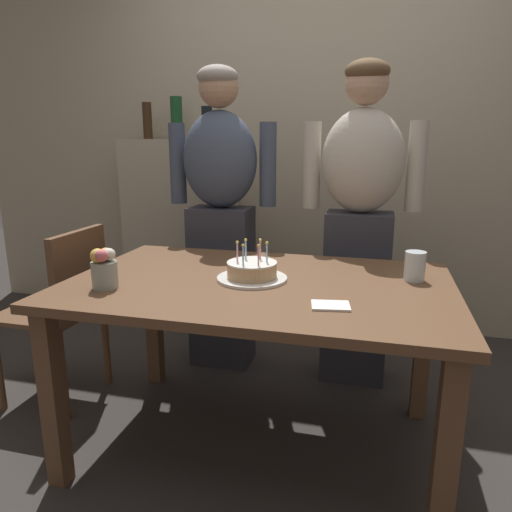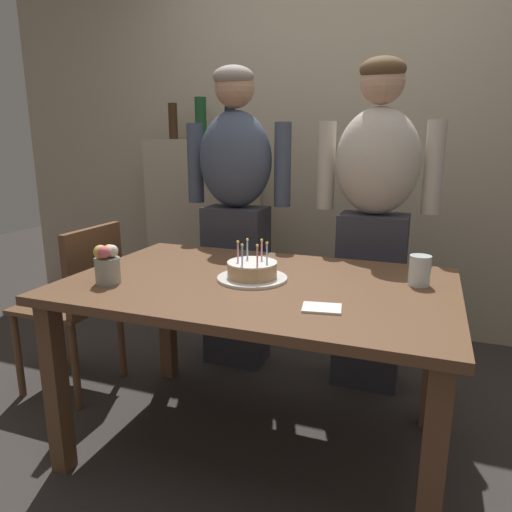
# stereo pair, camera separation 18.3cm
# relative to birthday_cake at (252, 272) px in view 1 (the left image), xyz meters

# --- Properties ---
(ground_plane) EXTENTS (10.00, 10.00, 0.00)m
(ground_plane) POSITION_rel_birthday_cake_xyz_m (0.03, -0.01, -0.77)
(ground_plane) COLOR #332D2B
(back_wall) EXTENTS (5.20, 0.10, 2.60)m
(back_wall) POSITION_rel_birthday_cake_xyz_m (0.03, 1.54, 0.53)
(back_wall) COLOR tan
(back_wall) RESTS_ON ground_plane
(dining_table) EXTENTS (1.50, 0.96, 0.74)m
(dining_table) POSITION_rel_birthday_cake_xyz_m (0.03, -0.01, -0.13)
(dining_table) COLOR brown
(dining_table) RESTS_ON ground_plane
(birthday_cake) EXTENTS (0.28, 0.28, 0.16)m
(birthday_cake) POSITION_rel_birthday_cake_xyz_m (0.00, 0.00, 0.00)
(birthday_cake) COLOR white
(birthday_cake) RESTS_ON dining_table
(water_glass_near) EXTENTS (0.08, 0.08, 0.12)m
(water_glass_near) POSITION_rel_birthday_cake_xyz_m (0.62, 0.15, 0.03)
(water_glass_near) COLOR silver
(water_glass_near) RESTS_ON dining_table
(napkin_stack) EXTENTS (0.14, 0.11, 0.01)m
(napkin_stack) POSITION_rel_birthday_cake_xyz_m (0.34, -0.24, -0.03)
(napkin_stack) COLOR white
(napkin_stack) RESTS_ON dining_table
(flower_vase) EXTENTS (0.10, 0.10, 0.15)m
(flower_vase) POSITION_rel_birthday_cake_xyz_m (-0.51, -0.24, 0.04)
(flower_vase) COLOR #999E93
(flower_vase) RESTS_ON dining_table
(person_man_bearded) EXTENTS (0.61, 0.27, 1.66)m
(person_man_bearded) POSITION_rel_birthday_cake_xyz_m (-0.37, 0.72, 0.10)
(person_man_bearded) COLOR #33333D
(person_man_bearded) RESTS_ON ground_plane
(person_woman_cardigan) EXTENTS (0.61, 0.27, 1.66)m
(person_woman_cardigan) POSITION_rel_birthday_cake_xyz_m (0.38, 0.72, 0.10)
(person_woman_cardigan) COLOR #33333D
(person_woman_cardigan) RESTS_ON ground_plane
(dining_chair) EXTENTS (0.42, 0.42, 0.87)m
(dining_chair) POSITION_rel_birthday_cake_xyz_m (-0.98, 0.13, -0.26)
(dining_chair) COLOR brown
(dining_chair) RESTS_ON ground_plane
(shelf_cabinet) EXTENTS (0.77, 0.30, 1.57)m
(shelf_cabinet) POSITION_rel_birthday_cake_xyz_m (-0.88, 1.32, -0.12)
(shelf_cabinet) COLOR tan
(shelf_cabinet) RESTS_ON ground_plane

